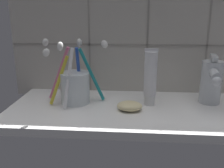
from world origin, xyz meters
The scene contains 6 objects.
sink_counter centered at (0.00, 0.00, 1.00)cm, with size 70.87×29.17×2.00cm, color white.
tile_wall_backsplash centered at (0.01, 14.83, 22.23)cm, with size 80.87×1.72×44.45cm.
toothbrush_cup centered at (-18.42, 2.44, 7.09)cm, with size 19.05×11.32×17.85cm.
toothpaste_tube centered at (2.21, 2.46, 9.67)cm, with size 3.55×3.38×15.42cm.
sink_faucet centered at (18.92, 4.65, 8.50)cm, with size 5.66×12.35×13.38cm.
soap_bar centered at (-3.13, -2.06, 3.15)cm, with size 6.53×5.37×2.30cm, color beige.
Camera 1 is at (-2.99, -62.41, 26.58)cm, focal length 40.00 mm.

